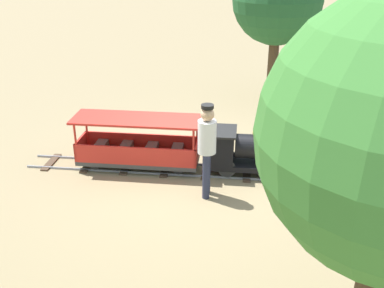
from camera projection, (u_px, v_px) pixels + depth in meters
name	position (u px, v px, depth m)	size (l,w,h in m)	color
ground_plane	(197.00, 171.00, 8.39)	(60.00, 60.00, 0.00)	#8C7A56
track	(186.00, 170.00, 8.40)	(0.70, 6.05, 0.04)	gray
locomotive	(243.00, 150.00, 8.10)	(0.66, 1.45, 0.99)	black
passenger_car	(138.00, 148.00, 8.33)	(0.76, 2.35, 0.97)	#3F3F3F
conductor_person	(207.00, 144.00, 7.20)	(0.30, 0.30, 1.62)	#282D47
oak_tree_near	(278.00, 0.00, 11.09)	(2.26, 2.26, 3.76)	#4C3823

